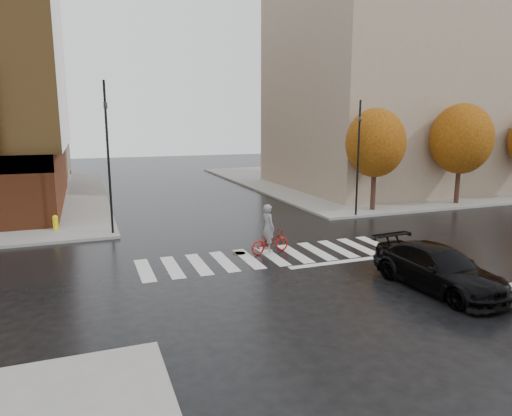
{
  "coord_description": "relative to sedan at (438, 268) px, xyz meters",
  "views": [
    {
      "loc": [
        -7.48,
        -17.3,
        5.86
      ],
      "look_at": [
        -0.37,
        1.53,
        2.0
      ],
      "focal_mm": 32.0,
      "sensor_mm": 36.0,
      "label": 1
    }
  ],
  "objects": [
    {
      "name": "tree_ne_a",
      "position": [
        6.06,
        12.62,
        3.7
      ],
      "size": [
        3.8,
        3.8,
        6.5
      ],
      "color": "black",
      "rests_on": "sidewalk_ne"
    },
    {
      "name": "manhole",
      "position": [
        -5.16,
        6.63,
        -0.75
      ],
      "size": [
        0.71,
        0.71,
        0.01
      ],
      "primitive_type": "cylinder",
      "rotation": [
        0.0,
        0.0,
        0.25
      ],
      "color": "#463419",
      "rests_on": "ground"
    },
    {
      "name": "crosswalk",
      "position": [
        -3.94,
        5.72,
        -0.75
      ],
      "size": [
        12.0,
        3.0,
        0.01
      ],
      "primitive_type": "cube",
      "color": "silver",
      "rests_on": "ground"
    },
    {
      "name": "cyclist",
      "position": [
        -3.88,
        6.21,
        0.0
      ],
      "size": [
        2.07,
        1.09,
        2.24
      ],
      "rotation": [
        0.0,
        0.0,
        1.78
      ],
      "color": "#9C130E",
      "rests_on": "ground"
    },
    {
      "name": "sedan",
      "position": [
        0.0,
        0.0,
        0.0
      ],
      "size": [
        2.55,
        5.4,
        1.52
      ],
      "primitive_type": "imported",
      "rotation": [
        0.0,
        0.0,
        0.08
      ],
      "color": "black",
      "rests_on": "ground"
    },
    {
      "name": "traffic_light_ne",
      "position": [
        4.08,
        11.52,
        3.29
      ],
      "size": [
        0.18,
        0.2,
        6.92
      ],
      "rotation": [
        0.0,
        0.0,
        3.37
      ],
      "color": "black",
      "rests_on": "sidewalk_ne"
    },
    {
      "name": "traffic_light_nw",
      "position": [
        -10.26,
        12.01,
        3.8
      ],
      "size": [
        0.22,
        0.19,
        7.67
      ],
      "rotation": [
        0.0,
        0.0,
        -1.35
      ],
      "color": "black",
      "rests_on": "sidewalk_nw"
    },
    {
      "name": "ground",
      "position": [
        -3.94,
        5.22,
        -0.76
      ],
      "size": [
        120.0,
        120.0,
        0.0
      ],
      "primitive_type": "plane",
      "color": "black",
      "rests_on": "ground"
    },
    {
      "name": "tree_ne_b",
      "position": [
        13.06,
        12.62,
        3.86
      ],
      "size": [
        4.2,
        4.2,
        6.89
      ],
      "color": "black",
      "rests_on": "sidewalk_ne"
    },
    {
      "name": "building_ne_tan",
      "position": [
        13.06,
        22.22,
        8.39
      ],
      "size": [
        16.0,
        16.0,
        18.0
      ],
      "primitive_type": "cube",
      "color": "gray",
      "rests_on": "sidewalk_ne"
    },
    {
      "name": "sidewalk_ne",
      "position": [
        17.06,
        26.22,
        -0.68
      ],
      "size": [
        30.0,
        30.0,
        0.15
      ],
      "primitive_type": "cube",
      "color": "gray",
      "rests_on": "ground"
    },
    {
      "name": "fire_hydrant",
      "position": [
        -13.05,
        13.76,
        -0.17
      ],
      "size": [
        0.29,
        0.29,
        0.8
      ],
      "color": "yellow",
      "rests_on": "sidewalk_nw"
    }
  ]
}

